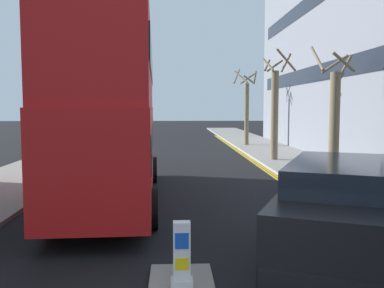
# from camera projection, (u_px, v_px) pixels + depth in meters

# --- Properties ---
(sidewalk_right) EXTENTS (4.00, 80.00, 0.14)m
(sidewalk_right) POSITION_uv_depth(u_px,v_px,m) (317.00, 171.00, 19.96)
(sidewalk_right) COLOR gray
(sidewalk_right) RESTS_ON ground
(sidewalk_left) EXTENTS (4.00, 80.00, 0.14)m
(sidewalk_left) POSITION_uv_depth(u_px,v_px,m) (32.00, 173.00, 19.40)
(sidewalk_left) COLOR gray
(sidewalk_left) RESTS_ON ground
(kerb_line_outer) EXTENTS (0.10, 56.00, 0.01)m
(kerb_line_outer) POSITION_uv_depth(u_px,v_px,m) (283.00, 180.00, 17.88)
(kerb_line_outer) COLOR yellow
(kerb_line_outer) RESTS_ON ground
(kerb_line_inner) EXTENTS (0.10, 56.00, 0.01)m
(kerb_line_inner) POSITION_uv_depth(u_px,v_px,m) (279.00, 181.00, 17.88)
(kerb_line_inner) COLOR yellow
(kerb_line_inner) RESTS_ON ground
(keep_left_bollard) EXTENTS (0.36, 0.28, 1.11)m
(keep_left_bollard) POSITION_uv_depth(u_px,v_px,m) (182.00, 258.00, 6.99)
(keep_left_bollard) COLOR silver
(keep_left_bollard) RESTS_ON traffic_island
(double_decker_bus_away) EXTENTS (3.12, 10.90, 5.64)m
(double_decker_bus_away) POSITION_uv_depth(u_px,v_px,m) (113.00, 108.00, 13.77)
(double_decker_bus_away) COLOR red
(double_decker_bus_away) RESTS_ON ground
(taxi_minivan) EXTENTS (3.63, 5.16, 2.12)m
(taxi_minivan) POSITION_uv_depth(u_px,v_px,m) (341.00, 225.00, 7.26)
(taxi_minivan) COLOR black
(taxi_minivan) RESTS_ON ground
(street_tree_mid) EXTENTS (1.52, 1.60, 5.45)m
(street_tree_mid) POSITION_uv_depth(u_px,v_px,m) (334.00, 119.00, 17.71)
(street_tree_mid) COLOR #6B6047
(street_tree_mid) RESTS_ON sidewalk_right
(street_tree_far) EXTENTS (1.90, 2.06, 5.85)m
(street_tree_far) POSITION_uv_depth(u_px,v_px,m) (246.00, 108.00, 32.98)
(street_tree_far) COLOR #6B6047
(street_tree_far) RESTS_ON sidewalk_right
(street_tree_distant) EXTENTS (1.78, 1.83, 5.98)m
(street_tree_distant) POSITION_uv_depth(u_px,v_px,m) (275.00, 110.00, 23.74)
(street_tree_distant) COLOR #6B6047
(street_tree_distant) RESTS_ON sidewalk_right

